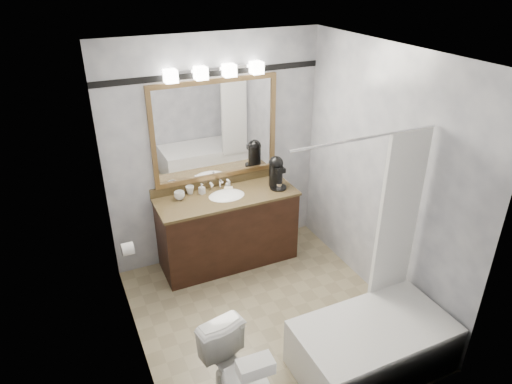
# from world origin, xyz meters

# --- Properties ---
(room) EXTENTS (2.42, 2.62, 2.52)m
(room) POSITION_xyz_m (0.00, 0.00, 1.25)
(room) COLOR gray
(room) RESTS_ON ground
(vanity) EXTENTS (1.53, 0.58, 0.97)m
(vanity) POSITION_xyz_m (0.00, 1.02, 0.44)
(vanity) COLOR black
(vanity) RESTS_ON ground
(mirror) EXTENTS (1.40, 0.04, 1.10)m
(mirror) POSITION_xyz_m (0.00, 1.28, 1.50)
(mirror) COLOR olive
(mirror) RESTS_ON room
(vanity_light_bar) EXTENTS (1.02, 0.14, 0.12)m
(vanity_light_bar) POSITION_xyz_m (0.00, 1.23, 2.13)
(vanity_light_bar) COLOR silver
(vanity_light_bar) RESTS_ON room
(accent_stripe) EXTENTS (2.40, 0.01, 0.06)m
(accent_stripe) POSITION_xyz_m (0.00, 1.29, 2.10)
(accent_stripe) COLOR black
(accent_stripe) RESTS_ON room
(bathtub) EXTENTS (1.30, 0.75, 1.96)m
(bathtub) POSITION_xyz_m (0.55, -0.90, 0.28)
(bathtub) COLOR white
(bathtub) RESTS_ON ground
(tp_roll) EXTENTS (0.11, 0.12, 0.12)m
(tp_roll) POSITION_xyz_m (-1.14, 0.66, 0.70)
(tp_roll) COLOR white
(tp_roll) RESTS_ON room
(toilet) EXTENTS (0.50, 0.72, 0.68)m
(toilet) POSITION_xyz_m (-0.64, -0.85, 0.34)
(toilet) COLOR white
(toilet) RESTS_ON ground
(tissue_box) EXTENTS (0.25, 0.14, 0.10)m
(tissue_box) POSITION_xyz_m (-0.64, -1.12, 0.73)
(tissue_box) COLOR white
(tissue_box) RESTS_ON toilet
(coffee_maker) EXTENTS (0.19, 0.24, 0.36)m
(coffee_maker) POSITION_xyz_m (0.58, 0.99, 1.03)
(coffee_maker) COLOR black
(coffee_maker) RESTS_ON vanity
(cup_left) EXTENTS (0.12, 0.12, 0.09)m
(cup_left) POSITION_xyz_m (-0.48, 1.15, 0.89)
(cup_left) COLOR white
(cup_left) RESTS_ON vanity
(cup_right) EXTENTS (0.12, 0.12, 0.09)m
(cup_right) POSITION_xyz_m (-0.34, 1.22, 0.89)
(cup_right) COLOR white
(cup_right) RESTS_ON vanity
(soap_bottle_a) EXTENTS (0.07, 0.07, 0.12)m
(soap_bottle_a) POSITION_xyz_m (-0.23, 1.17, 0.91)
(soap_bottle_a) COLOR white
(soap_bottle_a) RESTS_ON vanity
(soap_bottle_b) EXTENTS (0.07, 0.07, 0.07)m
(soap_bottle_b) POSITION_xyz_m (0.09, 1.21, 0.89)
(soap_bottle_b) COLOR white
(soap_bottle_b) RESTS_ON vanity
(soap_bar) EXTENTS (0.11, 0.09, 0.03)m
(soap_bar) POSITION_xyz_m (0.07, 1.13, 0.86)
(soap_bar) COLOR beige
(soap_bar) RESTS_ON vanity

